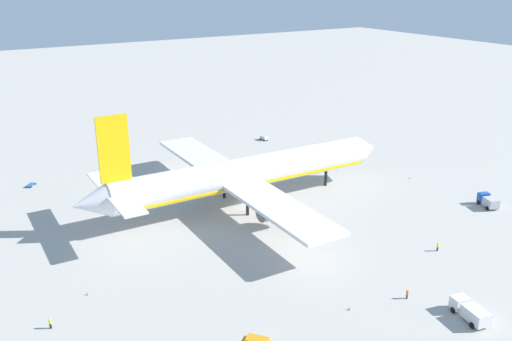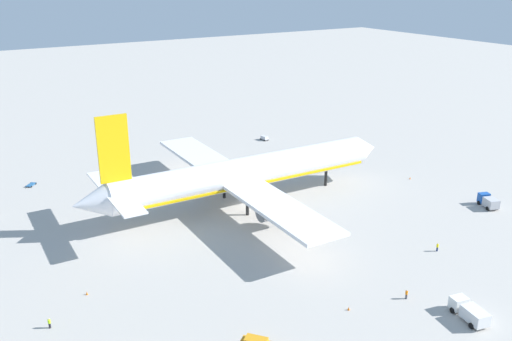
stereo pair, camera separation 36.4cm
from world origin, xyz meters
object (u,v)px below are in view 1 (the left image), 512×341
object	(u,v)px
traffic_cone_2	(350,308)
airliner	(243,174)
baggage_cart_0	(31,185)
service_truck_0	(488,201)
traffic_cone_0	(410,178)
baggage_cart_2	(264,138)
ground_worker_1	(407,294)
ground_worker_0	(50,323)
traffic_cone_1	(88,293)
service_truck_1	(470,311)
ground_worker_2	(438,247)

from	to	relation	value
traffic_cone_2	airliner	bearing A→B (deg)	81.45
baggage_cart_0	service_truck_0	bearing A→B (deg)	-38.31
service_truck_0	traffic_cone_0	size ratio (longest dim) A/B	9.99
service_truck_0	baggage_cart_2	bearing A→B (deg)	102.01
service_truck_0	ground_worker_1	distance (m)	45.09
baggage_cart_0	ground_worker_0	xyz separation A→B (m)	(-8.51, -60.87, 0.57)
airliner	traffic_cone_1	world-z (taller)	airliner
service_truck_0	baggage_cart_0	size ratio (longest dim) A/B	1.79
baggage_cart_2	ground_worker_1	world-z (taller)	ground_worker_1
airliner	service_truck_1	distance (m)	55.39
baggage_cart_2	traffic_cone_1	distance (m)	90.93
baggage_cart_0	traffic_cone_1	xyz separation A→B (m)	(-1.53, -54.90, 0.01)
traffic_cone_0	traffic_cone_2	size ratio (longest dim) A/B	1.00
ground_worker_0	baggage_cart_2	bearing A→B (deg)	39.70
ground_worker_0	traffic_cone_0	xyz separation A→B (m)	(90.01, 16.42, -0.56)
traffic_cone_1	traffic_cone_2	world-z (taller)	same
service_truck_0	baggage_cart_2	xyz separation A→B (m)	(-14.62, 68.77, -0.68)
baggage_cart_0	ground_worker_0	bearing A→B (deg)	-97.95
ground_worker_1	traffic_cone_0	bearing A→B (deg)	43.25
ground_worker_2	traffic_cone_0	world-z (taller)	ground_worker_2
ground_worker_0	traffic_cone_1	distance (m)	9.21
traffic_cone_2	service_truck_0	bearing A→B (deg)	15.44
baggage_cart_2	traffic_cone_1	bearing A→B (deg)	-140.39
service_truck_1	ground_worker_1	xyz separation A→B (m)	(-3.90, 8.73, -0.54)
service_truck_0	traffic_cone_1	xyz separation A→B (m)	(-84.68, 10.80, -1.12)
baggage_cart_0	traffic_cone_2	distance (m)	85.94
airliner	ground_worker_0	world-z (taller)	airliner
baggage_cart_0	ground_worker_1	distance (m)	92.07
service_truck_0	ground_worker_2	world-z (taller)	service_truck_0
ground_worker_1	ground_worker_2	xyz separation A→B (m)	(16.53, 8.37, 0.02)
baggage_cart_0	traffic_cone_1	size ratio (longest dim) A/B	5.57
service_truck_0	service_truck_1	size ratio (longest dim) A/B	0.81
service_truck_1	traffic_cone_1	size ratio (longest dim) A/B	12.34
ground_worker_2	traffic_cone_2	bearing A→B (deg)	-167.11
service_truck_1	traffic_cone_2	world-z (taller)	service_truck_1
baggage_cart_2	traffic_cone_2	xyz separation A→B (m)	(-37.09, -83.05, -0.44)
baggage_cart_2	ground_worker_0	size ratio (longest dim) A/B	2.04
ground_worker_2	ground_worker_1	bearing A→B (deg)	-153.15
ground_worker_1	traffic_cone_2	world-z (taller)	ground_worker_1
service_truck_1	traffic_cone_0	distance (m)	59.12
airliner	traffic_cone_2	xyz separation A→B (m)	(-6.55, -43.55, -6.91)
baggage_cart_0	traffic_cone_0	xyz separation A→B (m)	(81.50, -44.45, 0.01)
baggage_cart_2	service_truck_0	bearing A→B (deg)	-77.99
baggage_cart_2	ground_worker_2	bearing A→B (deg)	-97.95
baggage_cart_2	traffic_cone_2	size ratio (longest dim) A/B	6.13
ground_worker_2	traffic_cone_0	size ratio (longest dim) A/B	2.99
traffic_cone_2	ground_worker_1	bearing A→B (deg)	-13.43
ground_worker_1	service_truck_1	bearing A→B (deg)	-65.94
baggage_cart_2	traffic_cone_0	bearing A→B (deg)	-74.73
service_truck_1	traffic_cone_0	bearing A→B (deg)	52.03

